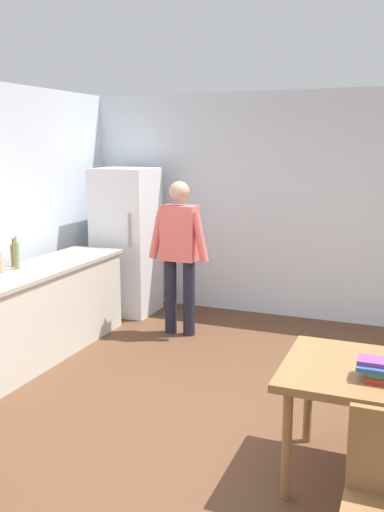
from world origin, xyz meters
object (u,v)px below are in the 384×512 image
Objects in this scene: bottle_vinegar_tall at (17,255)px; bottle_oil_amber at (14,255)px; book_stack at (384,371)px; person at (179,248)px; refrigerator at (127,241)px.

bottle_vinegar_tall is 1.14× the size of bottle_oil_amber.
person is at bearing 134.56° from book_stack.
book_stack is at bearing -17.95° from bottle_oil_amber.
bottle_oil_amber is at bearing 162.05° from book_stack.
bottle_vinegar_tall is at bearing 162.77° from book_stack.
book_stack is at bearing -45.44° from person.
bottle_vinegar_tall is 1.16× the size of book_stack.
bottle_oil_amber is at bearing -101.22° from refrigerator.
refrigerator reaches higher than bottle_vinegar_tall.
person is 3.22m from book_stack.
refrigerator is 6.43× the size of bottle_oil_amber.
refrigerator is 1.06× the size of person.
bottle_vinegar_tall is at bearing -97.69° from refrigerator.
bottle_vinegar_tall is (-0.24, -1.77, 0.14)m from refrigerator.
person reaches higher than bottle_oil_amber.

